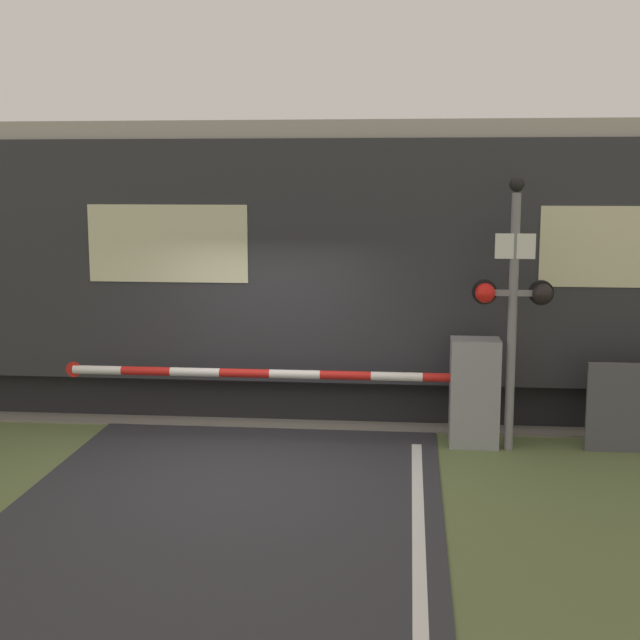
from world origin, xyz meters
TOP-DOWN VIEW (x-y plane):
  - ground_plane at (0.00, 0.00)m, footprint 80.00×80.00m
  - track_bed at (0.00, 3.15)m, footprint 36.00×3.20m
  - train at (-1.37, 3.15)m, footprint 21.41×2.79m
  - crossing_barrier at (2.25, 1.12)m, footprint 5.51×0.44m
  - signal_post at (3.05, 0.98)m, footprint 0.97×0.26m

SIDE VIEW (x-z plane):
  - ground_plane at x=0.00m, z-range 0.00..0.00m
  - track_bed at x=0.00m, z-range -0.04..0.09m
  - crossing_barrier at x=2.25m, z-range 0.03..1.37m
  - signal_post at x=3.05m, z-range 0.23..3.54m
  - train at x=-1.37m, z-range 0.05..4.08m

